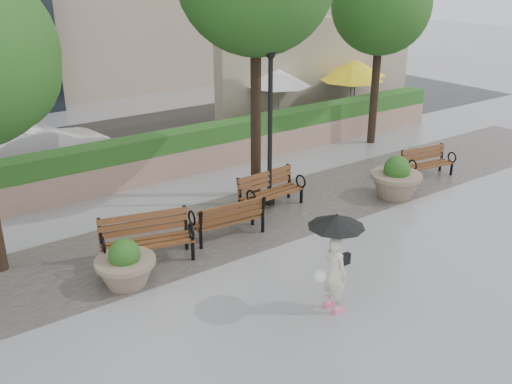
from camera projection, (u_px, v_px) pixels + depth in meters
ground at (296, 280)px, 11.57m from camera, size 100.00×100.00×0.00m
cobble_strip at (217, 228)px, 13.83m from camera, size 28.00×3.20×0.01m
hedge_wall at (144, 160)px, 16.60m from camera, size 24.00×0.80×1.35m
cafe_wall at (321, 68)px, 23.52m from camera, size 10.00×0.60×4.00m
cafe_hedge at (347, 117)px, 22.16m from camera, size 8.00×0.50×0.90m
asphalt_street at (95, 148)px, 19.86m from camera, size 40.00×7.00×0.00m
bench_1 at (148, 249)px, 12.18m from camera, size 2.06×1.23×1.04m
bench_2 at (228, 226)px, 13.33m from camera, size 1.77×0.82×0.92m
bench_3 at (271, 198)px, 14.87m from camera, size 1.84×0.83×0.96m
bench_4 at (427, 169)px, 17.08m from camera, size 1.71×0.87×0.88m
planter_left at (126, 268)px, 11.26m from camera, size 1.20×1.20×1.01m
planter_right at (396, 181)px, 15.57m from camera, size 1.39×1.39×1.17m
lamppost at (270, 140)px, 14.60m from camera, size 0.28×0.28×4.07m
tree_2 at (383, 8)px, 18.95m from camera, size 3.42×3.31×6.40m
patio_umb_white at (278, 78)px, 21.45m from camera, size 2.50×2.50×2.30m
patio_umb_yellow_a at (352, 73)px, 22.37m from camera, size 2.50×2.50×2.30m
patio_umb_yellow_b at (356, 68)px, 23.50m from camera, size 2.50×2.50×2.30m
car_right at (42, 147)px, 17.63m from camera, size 4.37×1.99×1.39m
pedestrian at (335, 253)px, 10.21m from camera, size 1.03×1.03×1.89m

